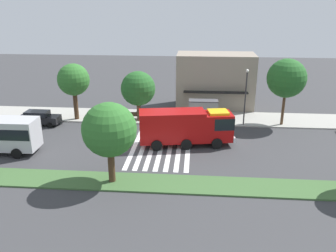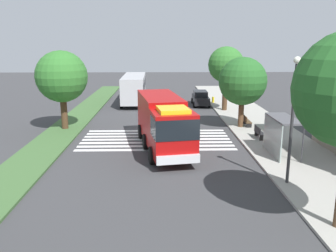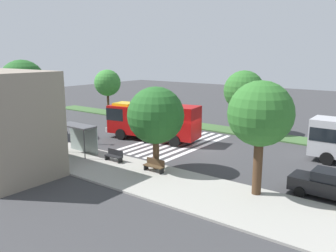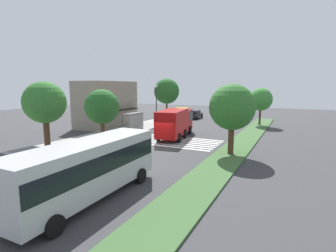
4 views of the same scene
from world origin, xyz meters
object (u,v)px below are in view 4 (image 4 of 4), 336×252
object	(u,v)px
fire_truck	(176,121)
parked_car_west	(26,160)
sidewalk_tree_west	(102,107)
median_tree_far_west	(232,107)
bench_west_of_shelter	(98,136)
median_tree_west	(261,99)
bench_near_shelter	(118,131)
street_lamp	(156,102)
sidewalk_tree_far_west	(45,103)
transit_bus	(88,166)
parked_car_mid	(195,114)
bus_stop_shelter	(135,118)
sidewalk_tree_east	(167,91)

from	to	relation	value
fire_truck	parked_car_west	xyz separation A→B (m)	(-17.68, 4.59, -1.16)
sidewalk_tree_west	median_tree_far_west	xyz separation A→B (m)	(0.27, -15.21, 0.45)
bench_west_of_shelter	median_tree_west	size ratio (longest dim) A/B	0.26
bench_near_shelter	sidewalk_tree_west	distance (m)	5.17
fire_truck	bench_west_of_shelter	bearing A→B (deg)	121.63
street_lamp	sidewalk_tree_far_west	size ratio (longest dim) A/B	0.96
parked_car_west	median_tree_west	world-z (taller)	median_tree_west
transit_bus	sidewalk_tree_far_west	distance (m)	11.97
sidewalk_tree_west	median_tree_far_west	size ratio (longest dim) A/B	0.92
parked_car_mid	bench_near_shelter	xyz separation A→B (m)	(-21.64, 2.78, -0.28)
fire_truck	parked_car_mid	size ratio (longest dim) A/B	2.16
bus_stop_shelter	sidewalk_tree_far_west	size ratio (longest dim) A/B	0.51
fire_truck	transit_bus	world-z (taller)	fire_truck
parked_car_mid	bench_near_shelter	world-z (taller)	parked_car_mid
fire_truck	bench_near_shelter	xyz separation A→B (m)	(-2.40, 7.37, -1.45)
sidewalk_tree_west	median_tree_west	world-z (taller)	median_tree_west
street_lamp	sidewalk_tree_far_west	bearing A→B (deg)	178.87
fire_truck	sidewalk_tree_west	world-z (taller)	sidewalk_tree_west
median_tree_west	parked_car_mid	bearing A→B (deg)	71.71
fire_truck	street_lamp	world-z (taller)	street_lamp
parked_car_mid	median_tree_west	xyz separation A→B (m)	(-4.30, -13.01, 3.49)
fire_truck	bench_near_shelter	size ratio (longest dim) A/B	6.12
sidewalk_tree_far_west	bench_west_of_shelter	bearing A→B (deg)	4.46
bus_stop_shelter	parked_car_west	bearing A→B (deg)	-171.75
bus_stop_shelter	median_tree_far_west	xyz separation A→B (m)	(-7.48, -15.81, 2.65)
parked_car_mid	sidewalk_tree_west	xyz separation A→B (m)	(-25.39, 2.20, 3.23)
bus_stop_shelter	sidewalk_tree_west	bearing A→B (deg)	-175.59
parked_car_mid	parked_car_west	bearing A→B (deg)	-179.80
parked_car_mid	bench_west_of_shelter	world-z (taller)	parked_car_mid
sidewalk_tree_far_west	median_tree_west	xyz separation A→B (m)	(28.84, -15.21, -0.62)
transit_bus	bench_near_shelter	xyz separation A→B (m)	(16.99, 10.79, -1.43)
street_lamp	sidewalk_tree_east	distance (m)	4.80
parked_car_west	parked_car_mid	size ratio (longest dim) A/B	1.05
fire_truck	bench_west_of_shelter	distance (m)	9.90
median_tree_far_west	sidewalk_tree_east	bearing A→B (deg)	42.31
bus_stop_shelter	street_lamp	world-z (taller)	street_lamp
bus_stop_shelter	street_lamp	bearing A→B (deg)	-11.88
parked_car_mid	bus_stop_shelter	distance (m)	17.89
bus_stop_shelter	bench_near_shelter	world-z (taller)	bus_stop_shelter
parked_car_west	sidewalk_tree_east	xyz separation A→B (m)	(28.51, 2.20, 4.75)
bus_stop_shelter	fire_truck	bearing A→B (deg)	-102.24
parked_car_west	street_lamp	distance (m)	24.29
bus_stop_shelter	median_tree_west	size ratio (longest dim) A/B	0.57
transit_bus	parked_car_mid	bearing A→B (deg)	-169.05
parked_car_mid	sidewalk_tree_far_west	size ratio (longest dim) A/B	0.66
bench_west_of_shelter	sidewalk_tree_east	world-z (taller)	sidewalk_tree_east
bench_near_shelter	sidewalk_tree_far_west	size ratio (longest dim) A/B	0.24
sidewalk_tree_far_west	median_tree_west	size ratio (longest dim) A/B	1.12
bench_near_shelter	sidewalk_tree_east	bearing A→B (deg)	-2.51
bench_near_shelter	median_tree_west	distance (m)	23.75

